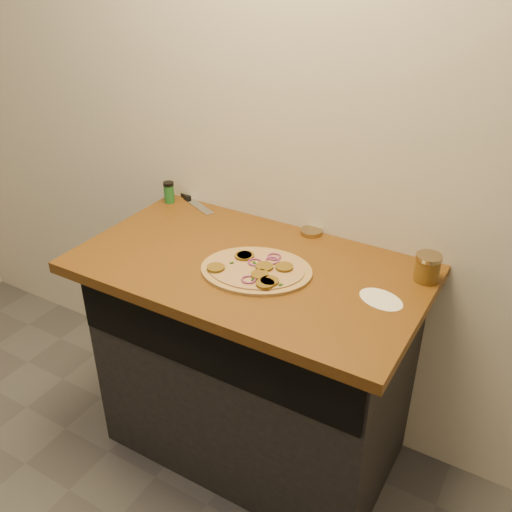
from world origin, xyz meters
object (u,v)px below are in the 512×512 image
Objects in this scene: pizza at (256,270)px; spice_shaker at (169,192)px; chefs_knife at (190,200)px; salsa_jar at (427,268)px.

spice_shaker reaches higher than pizza.
chefs_knife is 3.05× the size of spice_shaker.
salsa_jar is 1.10m from spice_shaker.
salsa_jar is (0.50, 0.24, 0.04)m from pizza.
chefs_knife is at bearing 146.35° from pizza.
pizza is 1.70× the size of chefs_knife.
pizza is 5.01× the size of salsa_jar.
pizza is 0.56m from salsa_jar.
salsa_jar reaches higher than chefs_knife.
chefs_knife is 1.04m from salsa_jar.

